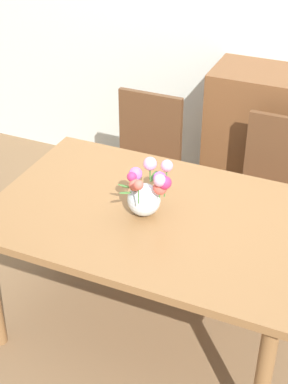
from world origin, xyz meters
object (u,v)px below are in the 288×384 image
(chair_left, at_px, (143,155))
(flower_vase, at_px, (147,192))
(dining_table, at_px, (152,227))
(chair_right, at_px, (274,184))

(chair_left, relative_size, flower_vase, 3.37)
(dining_table, height_order, chair_left, chair_left)
(chair_left, height_order, chair_right, same)
(chair_right, xyz_separation_m, flower_vase, (-0.44, -0.87, 0.35))
(flower_vase, bearing_deg, dining_table, 48.42)
(chair_right, bearing_deg, flower_vase, 63.33)
(chair_left, bearing_deg, flower_vase, 114.61)
(dining_table, relative_size, chair_left, 1.69)
(chair_left, distance_m, flower_vase, 1.01)
(chair_left, xyz_separation_m, chair_right, (0.83, 0.00, 0.00))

